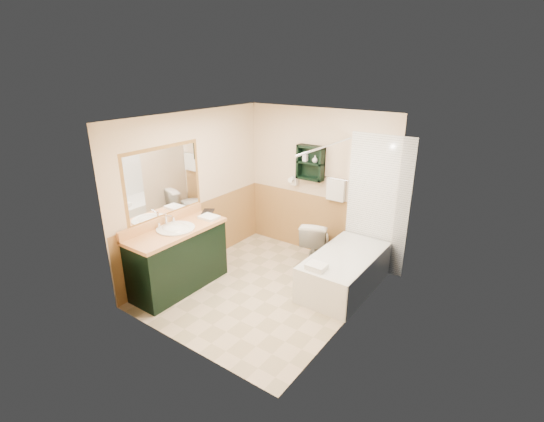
{
  "coord_description": "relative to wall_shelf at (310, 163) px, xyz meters",
  "views": [
    {
      "loc": [
        2.94,
        -3.91,
        3.02
      ],
      "look_at": [
        0.01,
        0.2,
        1.13
      ],
      "focal_mm": 26.0,
      "sensor_mm": 36.0,
      "label": 1
    }
  ],
  "objects": [
    {
      "name": "tile_right",
      "position": [
        1.38,
        -0.66,
        -0.5
      ],
      "size": [
        1.5,
        1.5,
        2.1
      ],
      "primitive_type": null,
      "color": "white",
      "rests_on": "right_wall"
    },
    {
      "name": "toilet",
      "position": [
        0.31,
        -0.28,
        -1.19
      ],
      "size": [
        0.62,
        0.83,
        0.73
      ],
      "primitive_type": "imported",
      "rotation": [
        0.0,
        0.0,
        3.45
      ],
      "color": "silver",
      "rests_on": "ground"
    },
    {
      "name": "wainscot_back",
      "position": [
        0.1,
        0.08,
        -1.05
      ],
      "size": [
        2.58,
        2.58,
        1.0
      ],
      "primitive_type": null,
      "color": "tan",
      "rests_on": "back_wall"
    },
    {
      "name": "shower_curtain",
      "position": [
        0.63,
        -0.48,
        -0.4
      ],
      "size": [
        1.05,
        1.05,
        1.7
      ],
      "primitive_type": null,
      "color": "beige",
      "rests_on": "curtain_rod"
    },
    {
      "name": "back_wall",
      "position": [
        0.1,
        0.11,
        -0.35
      ],
      "size": [
        2.6,
        0.04,
        2.4
      ],
      "primitive_type": "cube",
      "color": "beige",
      "rests_on": "ground"
    },
    {
      "name": "soap_bottle_a",
      "position": [
        -0.09,
        -0.01,
        0.05
      ],
      "size": [
        0.07,
        0.15,
        0.07
      ],
      "primitive_type": "imported",
      "rotation": [
        0.0,
        0.0,
        -0.03
      ],
      "color": "silver",
      "rests_on": "wall_shelf"
    },
    {
      "name": "vanity_book",
      "position": [
        -1.06,
        -1.37,
        -0.53
      ],
      "size": [
        0.16,
        0.11,
        0.23
      ],
      "primitive_type": "imported",
      "rotation": [
        0.0,
        0.0,
        0.55
      ],
      "color": "black",
      "rests_on": "vanity"
    },
    {
      "name": "wainscot_left",
      "position": [
        -1.19,
        -1.41,
        -1.05
      ],
      "size": [
        2.98,
        2.98,
        1.0
      ],
      "primitive_type": null,
      "color": "tan",
      "rests_on": "left_wall"
    },
    {
      "name": "towel_bar",
      "position": [
        0.45,
        0.04,
        -0.2
      ],
      "size": [
        0.4,
        0.06,
        0.4
      ],
      "primitive_type": null,
      "color": "white",
      "rests_on": "back_wall"
    },
    {
      "name": "hair_dryer",
      "position": [
        -0.3,
        0.02,
        -0.35
      ],
      "size": [
        0.1,
        0.24,
        0.18
      ],
      "primitive_type": null,
      "color": "white",
      "rests_on": "back_wall"
    },
    {
      "name": "curtain_rod",
      "position": [
        0.63,
        -0.66,
        0.45
      ],
      "size": [
        0.03,
        1.6,
        0.03
      ],
      "primitive_type": "cylinder",
      "rotation": [
        1.57,
        0.0,
        0.0
      ],
      "color": "silver",
      "rests_on": "back_wall"
    },
    {
      "name": "bathtub",
      "position": [
        1.03,
        -0.71,
        -1.29
      ],
      "size": [
        0.78,
        1.5,
        0.52
      ],
      "primitive_type": "cube",
      "color": "silver",
      "rests_on": "ground"
    },
    {
      "name": "mirror_frame",
      "position": [
        -1.17,
        -1.96,
        -0.05
      ],
      "size": [
        1.3,
        1.3,
        1.0
      ],
      "primitive_type": null,
      "color": "olive",
      "rests_on": "left_wall"
    },
    {
      "name": "floor",
      "position": [
        0.1,
        -1.41,
        -1.55
      ],
      "size": [
        3.0,
        3.0,
        0.0
      ],
      "primitive_type": "plane",
      "color": "#C2AD8D",
      "rests_on": "ground"
    },
    {
      "name": "left_wall",
      "position": [
        -1.22,
        -1.41,
        -0.35
      ],
      "size": [
        0.04,
        3.0,
        2.4
      ],
      "primitive_type": "cube",
      "color": "beige",
      "rests_on": "ground"
    },
    {
      "name": "vanity",
      "position": [
        -0.89,
        -2.05,
        -1.1
      ],
      "size": [
        0.59,
        1.43,
        0.91
      ],
      "primitive_type": "cube",
      "color": "black",
      "rests_on": "ground"
    },
    {
      "name": "right_wall",
      "position": [
        1.42,
        -1.41,
        -0.35
      ],
      "size": [
        0.04,
        3.0,
        2.4
      ],
      "primitive_type": "cube",
      "color": "beige",
      "rests_on": "ground"
    },
    {
      "name": "counter_towel",
      "position": [
        -0.79,
        -1.51,
        -0.62
      ],
      "size": [
        0.27,
        0.21,
        0.04
      ],
      "primitive_type": "cube",
      "color": "white",
      "rests_on": "vanity"
    },
    {
      "name": "tub_towel",
      "position": [
        0.89,
        -1.3,
        -0.99
      ],
      "size": [
        0.25,
        0.21,
        0.07
      ],
      "primitive_type": "cube",
      "color": "white",
      "rests_on": "bathtub"
    },
    {
      "name": "mirror_glass",
      "position": [
        -1.17,
        -1.96,
        -0.05
      ],
      "size": [
        1.2,
        1.2,
        0.9
      ],
      "primitive_type": null,
      "color": "white",
      "rests_on": "left_wall"
    },
    {
      "name": "soap_bottle_b",
      "position": [
        0.09,
        -0.01,
        0.06
      ],
      "size": [
        0.11,
        0.13,
        0.09
      ],
      "primitive_type": "imported",
      "rotation": [
        0.0,
        0.0,
        -0.21
      ],
      "color": "silver",
      "rests_on": "wall_shelf"
    },
    {
      "name": "ceiling",
      "position": [
        0.1,
        -1.41,
        0.87
      ],
      "size": [
        2.6,
        3.0,
        0.04
      ],
      "primitive_type": "cube",
      "color": "white",
      "rests_on": "back_wall"
    },
    {
      "name": "tile_accent",
      "position": [
        1.37,
        -0.66,
        0.35
      ],
      "size": [
        1.5,
        1.5,
        0.1
      ],
      "primitive_type": null,
      "color": "#154B2F",
      "rests_on": "right_wall"
    },
    {
      "name": "wall_shelf",
      "position": [
        0.0,
        0.0,
        0.0
      ],
      "size": [
        0.45,
        0.15,
        0.55
      ],
      "primitive_type": "cube",
      "color": "black",
      "rests_on": "back_wall"
    },
    {
      "name": "tile_back",
      "position": [
        1.13,
        0.07,
        -0.5
      ],
      "size": [
        0.95,
        0.95,
        2.1
      ],
      "primitive_type": null,
      "color": "white",
      "rests_on": "back_wall"
    }
  ]
}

